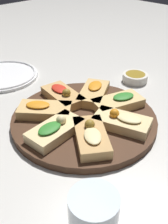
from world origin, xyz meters
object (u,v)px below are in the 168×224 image
at_px(serving_board, 84,119).
at_px(dipping_bowl, 135,77).
at_px(water_glass, 94,215).
at_px(plate_left, 2,75).

height_order(serving_board, dipping_bowl, dipping_bowl).
bearing_deg(water_glass, serving_board, 137.81).
bearing_deg(plate_left, dipping_bowl, 41.00).
height_order(water_glass, dipping_bowl, water_glass).
distance_m(serving_board, dipping_bowl, 0.30).
distance_m(water_glass, dipping_bowl, 0.57).
distance_m(plate_left, dipping_bowl, 0.46).
xyz_separation_m(plate_left, water_glass, (0.63, -0.20, 0.03)).
bearing_deg(plate_left, serving_board, 1.58).
relative_size(water_glass, dipping_bowl, 0.97).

